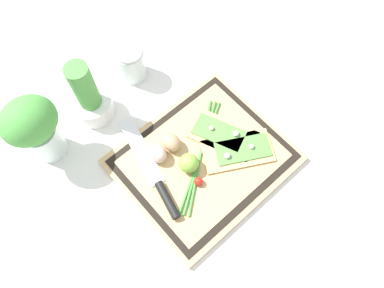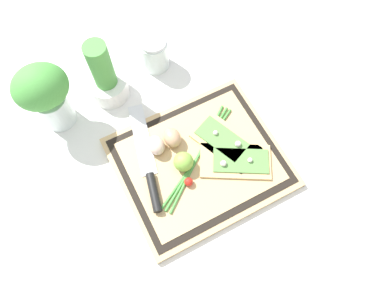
{
  "view_description": "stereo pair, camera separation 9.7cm",
  "coord_description": "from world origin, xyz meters",
  "px_view_note": "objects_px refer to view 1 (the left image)",
  "views": [
    {
      "loc": [
        -0.26,
        -0.25,
        0.92
      ],
      "look_at": [
        0.0,
        0.04,
        0.04
      ],
      "focal_mm": 35.0,
      "sensor_mm": 36.0,
      "label": 1
    },
    {
      "loc": [
        -0.18,
        -0.3,
        0.92
      ],
      "look_at": [
        0.0,
        0.04,
        0.04
      ],
      "focal_mm": 35.0,
      "sensor_mm": 36.0,
      "label": 2
    }
  ],
  "objects_px": {
    "lime": "(189,163)",
    "herb_glass": "(34,127)",
    "cherry_tomato_red": "(198,181)",
    "herb_pot": "(90,99)",
    "knife": "(158,182)",
    "sauce_jar": "(131,64)",
    "pizza_slice_near": "(239,151)",
    "egg_brown": "(171,142)",
    "pizza_slice_far": "(222,134)",
    "egg_pink": "(157,153)"
  },
  "relations": [
    {
      "from": "lime",
      "to": "herb_glass",
      "type": "relative_size",
      "value": 0.24
    },
    {
      "from": "pizza_slice_near",
      "to": "sauce_jar",
      "type": "xyz_separation_m",
      "value": [
        -0.05,
        0.39,
        0.02
      ]
    },
    {
      "from": "egg_brown",
      "to": "egg_pink",
      "type": "bearing_deg",
      "value": 179.7
    },
    {
      "from": "knife",
      "to": "egg_pink",
      "type": "bearing_deg",
      "value": 51.08
    },
    {
      "from": "egg_brown",
      "to": "sauce_jar",
      "type": "distance_m",
      "value": 0.27
    },
    {
      "from": "cherry_tomato_red",
      "to": "egg_pink",
      "type": "bearing_deg",
      "value": 103.99
    },
    {
      "from": "pizza_slice_far",
      "to": "knife",
      "type": "xyz_separation_m",
      "value": [
        -0.21,
        0.01,
        0.0
      ]
    },
    {
      "from": "herb_pot",
      "to": "egg_pink",
      "type": "bearing_deg",
      "value": -80.02
    },
    {
      "from": "egg_brown",
      "to": "sauce_jar",
      "type": "relative_size",
      "value": 0.5
    },
    {
      "from": "pizza_slice_far",
      "to": "egg_pink",
      "type": "relative_size",
      "value": 3.63
    },
    {
      "from": "pizza_slice_far",
      "to": "lime",
      "type": "relative_size",
      "value": 3.84
    },
    {
      "from": "pizza_slice_far",
      "to": "herb_glass",
      "type": "relative_size",
      "value": 0.91
    },
    {
      "from": "knife",
      "to": "cherry_tomato_red",
      "type": "height_order",
      "value": "same"
    },
    {
      "from": "egg_brown",
      "to": "lime",
      "type": "bearing_deg",
      "value": -93.84
    },
    {
      "from": "herb_glass",
      "to": "cherry_tomato_red",
      "type": "bearing_deg",
      "value": -56.38
    },
    {
      "from": "egg_pink",
      "to": "cherry_tomato_red",
      "type": "relative_size",
      "value": 2.42
    },
    {
      "from": "knife",
      "to": "herb_pot",
      "type": "height_order",
      "value": "herb_pot"
    },
    {
      "from": "pizza_slice_near",
      "to": "egg_pink",
      "type": "bearing_deg",
      "value": 142.27
    },
    {
      "from": "lime",
      "to": "cherry_tomato_red",
      "type": "bearing_deg",
      "value": -102.7
    },
    {
      "from": "egg_pink",
      "to": "sauce_jar",
      "type": "height_order",
      "value": "sauce_jar"
    },
    {
      "from": "knife",
      "to": "herb_glass",
      "type": "bearing_deg",
      "value": 118.6
    },
    {
      "from": "egg_pink",
      "to": "herb_glass",
      "type": "xyz_separation_m",
      "value": [
        -0.19,
        0.21,
        0.09
      ]
    },
    {
      "from": "lime",
      "to": "herb_pot",
      "type": "xyz_separation_m",
      "value": [
        -0.08,
        0.3,
        0.03
      ]
    },
    {
      "from": "cherry_tomato_red",
      "to": "herb_pot",
      "type": "height_order",
      "value": "herb_pot"
    },
    {
      "from": "cherry_tomato_red",
      "to": "herb_glass",
      "type": "distance_m",
      "value": 0.42
    },
    {
      "from": "egg_brown",
      "to": "herb_glass",
      "type": "bearing_deg",
      "value": 138.26
    },
    {
      "from": "cherry_tomato_red",
      "to": "sauce_jar",
      "type": "relative_size",
      "value": 0.21
    },
    {
      "from": "egg_pink",
      "to": "herb_pot",
      "type": "bearing_deg",
      "value": 99.98
    },
    {
      "from": "egg_brown",
      "to": "herb_pot",
      "type": "height_order",
      "value": "herb_pot"
    },
    {
      "from": "pizza_slice_near",
      "to": "egg_brown",
      "type": "distance_m",
      "value": 0.18
    },
    {
      "from": "pizza_slice_far",
      "to": "egg_brown",
      "type": "height_order",
      "value": "egg_brown"
    },
    {
      "from": "pizza_slice_far",
      "to": "herb_pot",
      "type": "bearing_deg",
      "value": 125.36
    },
    {
      "from": "pizza_slice_near",
      "to": "sauce_jar",
      "type": "height_order",
      "value": "sauce_jar"
    },
    {
      "from": "pizza_slice_near",
      "to": "cherry_tomato_red",
      "type": "bearing_deg",
      "value": 177.55
    },
    {
      "from": "pizza_slice_far",
      "to": "herb_pot",
      "type": "height_order",
      "value": "herb_pot"
    },
    {
      "from": "cherry_tomato_red",
      "to": "pizza_slice_near",
      "type": "bearing_deg",
      "value": -2.45
    },
    {
      "from": "pizza_slice_far",
      "to": "sauce_jar",
      "type": "xyz_separation_m",
      "value": [
        -0.05,
        0.32,
        0.02
      ]
    },
    {
      "from": "knife",
      "to": "sauce_jar",
      "type": "xyz_separation_m",
      "value": [
        0.16,
        0.31,
        0.02
      ]
    },
    {
      "from": "pizza_slice_near",
      "to": "lime",
      "type": "bearing_deg",
      "value": 156.42
    },
    {
      "from": "herb_glass",
      "to": "egg_brown",
      "type": "bearing_deg",
      "value": -41.74
    },
    {
      "from": "knife",
      "to": "lime",
      "type": "relative_size",
      "value": 6.02
    },
    {
      "from": "sauce_jar",
      "to": "herb_glass",
      "type": "xyz_separation_m",
      "value": [
        -0.31,
        -0.04,
        0.08
      ]
    },
    {
      "from": "pizza_slice_near",
      "to": "sauce_jar",
      "type": "relative_size",
      "value": 1.89
    },
    {
      "from": "pizza_slice_near",
      "to": "pizza_slice_far",
      "type": "height_order",
      "value": "same"
    },
    {
      "from": "egg_pink",
      "to": "lime",
      "type": "relative_size",
      "value": 1.06
    },
    {
      "from": "cherry_tomato_red",
      "to": "herb_glass",
      "type": "relative_size",
      "value": 0.1
    },
    {
      "from": "egg_pink",
      "to": "herb_pot",
      "type": "xyz_separation_m",
      "value": [
        -0.04,
        0.23,
        0.03
      ]
    },
    {
      "from": "lime",
      "to": "cherry_tomato_red",
      "type": "xyz_separation_m",
      "value": [
        -0.01,
        -0.05,
        -0.01
      ]
    },
    {
      "from": "pizza_slice_far",
      "to": "sauce_jar",
      "type": "bearing_deg",
      "value": 98.8
    },
    {
      "from": "knife",
      "to": "lime",
      "type": "bearing_deg",
      "value": -11.39
    }
  ]
}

